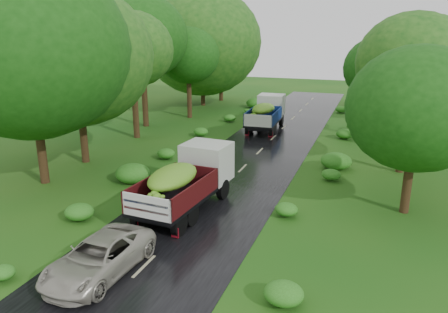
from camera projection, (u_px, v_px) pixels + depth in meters
The scene contains 10 objects.
ground at pixel (144, 267), 15.75m from camera, with size 120.00×120.00×0.00m, color #114C10.
road at pixel (198, 213), 20.26m from camera, with size 6.50×80.00×0.02m, color black.
road_lines at pixel (206, 205), 21.16m from camera, with size 0.12×69.60×0.00m.
truck_near at pixel (188, 178), 20.36m from camera, with size 2.78×6.62×2.72m.
truck_far at pixel (267, 112), 36.28m from camera, with size 2.45×6.35×2.63m.
car at pixel (99, 257), 15.10m from camera, with size 2.12×4.61×1.28m, color #A8A496.
utility_pole at pixel (366, 89), 31.10m from camera, with size 1.36×0.22×7.74m.
trees_left at pixel (156, 46), 35.66m from camera, with size 6.02×33.54×9.26m.
trees_right at pixel (410, 67), 29.88m from camera, with size 7.11×29.94×8.01m.
shrubs at pixel (252, 154), 28.28m from camera, with size 11.90×44.00×0.70m.
Camera 1 is at (7.40, -12.16, 8.35)m, focal length 35.00 mm.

